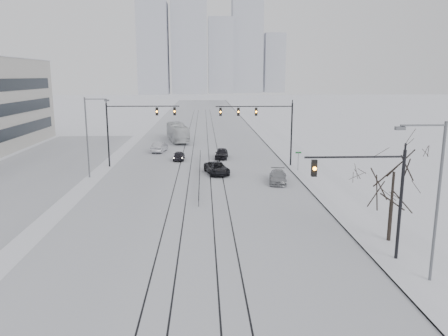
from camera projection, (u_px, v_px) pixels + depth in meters
ground at (195, 318)px, 20.78m from camera, size 500.00×500.00×0.00m
road at (201, 139)px, 79.42m from camera, size 22.00×260.00×0.02m
sidewalk_east at (275, 138)px, 80.02m from camera, size 5.00×260.00×0.16m
curb at (261, 138)px, 79.91m from camera, size 0.10×260.00×0.12m
parking_strip at (39, 169)px, 54.07m from camera, size 14.00×60.00×0.03m
tram_rails at (200, 160)px, 59.87m from camera, size 5.30×180.00×0.01m
skyline at (210, 45)px, 282.08m from camera, size 96.00×48.00×72.00m
traffic_mast_near at (375, 190)px, 26.19m from camera, size 6.10×0.37×7.00m
traffic_mast_ne at (265, 121)px, 54.16m from camera, size 9.60×0.37×8.00m
traffic_mast_nw at (131, 123)px, 54.42m from camera, size 9.10×0.37×8.00m
street_light_east at (433, 192)px, 23.22m from camera, size 2.73×0.25×9.00m
street_light_west at (89, 132)px, 48.47m from camera, size 2.73×0.25×9.00m
bare_tree at (393, 179)px, 29.25m from camera, size 4.40×4.40×6.10m
median_fence at (200, 172)px, 49.99m from camera, size 0.06×24.00×1.00m
street_sign at (298, 158)px, 52.26m from camera, size 0.70×0.06×2.40m
sedan_sb_inner at (179, 156)px, 59.45m from camera, size 1.50×3.67×1.25m
sedan_sb_outer at (160, 147)px, 65.80m from camera, size 2.29×4.74×1.50m
sedan_nb_front at (217, 168)px, 51.03m from camera, size 3.25×5.31×1.37m
sedan_nb_right at (278, 177)px, 46.81m from camera, size 2.47×4.70×1.30m
sedan_nb_far at (222, 153)px, 60.72m from camera, size 2.12×4.33×1.42m
box_truck at (178, 133)px, 76.47m from camera, size 4.70×11.36×3.08m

